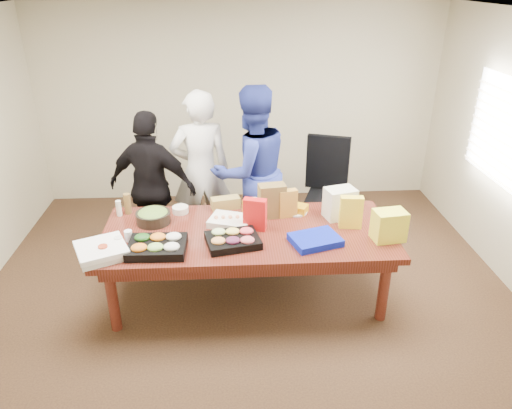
{
  "coord_description": "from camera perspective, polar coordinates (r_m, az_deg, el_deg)",
  "views": [
    {
      "loc": [
        -0.16,
        -4.07,
        3.0
      ],
      "look_at": [
        0.09,
        0.1,
        0.98
      ],
      "focal_mm": 33.71,
      "sensor_mm": 36.0,
      "label": 1
    }
  ],
  "objects": [
    {
      "name": "floor",
      "position": [
        5.06,
        -0.93,
        -10.71
      ],
      "size": [
        5.5,
        5.0,
        0.02
      ],
      "primitive_type": "cube",
      "color": "#47301E",
      "rests_on": "ground"
    },
    {
      "name": "ceiling",
      "position": [
        4.08,
        -1.22,
        21.7
      ],
      "size": [
        5.5,
        5.0,
        0.02
      ],
      "primitive_type": "cube",
      "color": "white",
      "rests_on": "wall_back"
    },
    {
      "name": "wall_back",
      "position": [
        6.77,
        -1.99,
        11.67
      ],
      "size": [
        5.5,
        0.04,
        2.7
      ],
      "primitive_type": "cube",
      "color": "beige",
      "rests_on": "floor"
    },
    {
      "name": "wall_front",
      "position": [
        2.28,
        1.86,
        -20.59
      ],
      "size": [
        5.5,
        0.04,
        2.7
      ],
      "primitive_type": "cube",
      "color": "beige",
      "rests_on": "floor"
    },
    {
      "name": "window_panel",
      "position": [
        5.69,
        27.45,
        7.58
      ],
      "size": [
        0.03,
        1.4,
        1.1
      ],
      "primitive_type": "cube",
      "color": "white",
      "rests_on": "wall_right"
    },
    {
      "name": "window_blinds",
      "position": [
        5.67,
        27.1,
        7.6
      ],
      "size": [
        0.04,
        1.36,
        1.0
      ],
      "primitive_type": "cube",
      "color": "beige",
      "rests_on": "wall_right"
    },
    {
      "name": "conference_table",
      "position": [
        4.84,
        -0.96,
        -7.05
      ],
      "size": [
        2.8,
        1.2,
        0.75
      ],
      "primitive_type": "cube",
      "color": "#4C1C0F",
      "rests_on": "floor"
    },
    {
      "name": "office_chair",
      "position": [
        5.78,
        8.72,
        1.05
      ],
      "size": [
        0.79,
        0.79,
        1.22
      ],
      "primitive_type": "cube",
      "rotation": [
        0.0,
        0.0,
        -0.34
      ],
      "color": "black",
      "rests_on": "floor"
    },
    {
      "name": "person_center",
      "position": [
        5.57,
        -6.57,
        3.94
      ],
      "size": [
        0.76,
        0.57,
        1.89
      ],
      "primitive_type": "imported",
      "rotation": [
        0.0,
        0.0,
        3.32
      ],
      "color": "silver",
      "rests_on": "floor"
    },
    {
      "name": "person_right",
      "position": [
        5.43,
        -0.56,
        3.9
      ],
      "size": [
        1.17,
        1.06,
        1.96
      ],
      "primitive_type": "imported",
      "rotation": [
        0.0,
        0.0,
        3.56
      ],
      "color": "navy",
      "rests_on": "floor"
    },
    {
      "name": "person_left",
      "position": [
        5.45,
        -12.19,
        2.04
      ],
      "size": [
        1.08,
        0.69,
        1.72
      ],
      "primitive_type": "imported",
      "rotation": [
        0.0,
        0.0,
        2.84
      ],
      "color": "black",
      "rests_on": "floor"
    },
    {
      "name": "veggie_tray",
      "position": [
        4.4,
        -11.65,
        -4.96
      ],
      "size": [
        0.52,
        0.42,
        0.08
      ],
      "primitive_type": "cube",
      "rotation": [
        0.0,
        0.0,
        -0.03
      ],
      "color": "black",
      "rests_on": "conference_table"
    },
    {
      "name": "fruit_tray",
      "position": [
        4.42,
        -2.77,
        -4.28
      ],
      "size": [
        0.54,
        0.46,
        0.07
      ],
      "primitive_type": "cube",
      "rotation": [
        0.0,
        0.0,
        0.21
      ],
      "color": "black",
      "rests_on": "conference_table"
    },
    {
      "name": "sheet_cake",
      "position": [
        4.76,
        -3.06,
        -1.99
      ],
      "size": [
        0.48,
        0.41,
        0.07
      ],
      "primitive_type": "cube",
      "rotation": [
        0.0,
        0.0,
        -0.33
      ],
      "color": "white",
      "rests_on": "conference_table"
    },
    {
      "name": "salad_bowl",
      "position": [
        4.89,
        -12.09,
        -1.5
      ],
      "size": [
        0.41,
        0.41,
        0.11
      ],
      "primitive_type": "cylinder",
      "rotation": [
        0.0,
        0.0,
        -0.22
      ],
      "color": "black",
      "rests_on": "conference_table"
    },
    {
      "name": "chip_bag_blue",
      "position": [
        4.47,
        7.05,
        -4.18
      ],
      "size": [
        0.51,
        0.44,
        0.07
      ],
      "primitive_type": "cube",
      "rotation": [
        0.0,
        0.0,
        0.31
      ],
      "color": "#091AAE",
      "rests_on": "conference_table"
    },
    {
      "name": "chip_bag_red",
      "position": [
        4.61,
        -0.13,
        -1.18
      ],
      "size": [
        0.24,
        0.15,
        0.32
      ],
      "primitive_type": "cube",
      "rotation": [
        0.0,
        0.0,
        -0.29
      ],
      "color": "red",
      "rests_on": "conference_table"
    },
    {
      "name": "chip_bag_yellow",
      "position": [
        4.73,
        11.2,
        -0.91
      ],
      "size": [
        0.23,
        0.11,
        0.33
      ],
      "primitive_type": "cube",
      "rotation": [
        0.0,
        0.0,
        -0.11
      ],
      "color": "yellow",
      "rests_on": "conference_table"
    },
    {
      "name": "chip_bag_orange",
      "position": [
        4.87,
        3.77,
        0.14
      ],
      "size": [
        0.2,
        0.12,
        0.29
      ],
      "primitive_type": "cube",
      "rotation": [
        0.0,
        0.0,
        0.22
      ],
      "color": "#BF862E",
      "rests_on": "conference_table"
    },
    {
      "name": "mayo_jar",
      "position": [
        4.99,
        -0.24,
        -0.08
      ],
      "size": [
        0.1,
        0.1,
        0.15
      ],
      "primitive_type": "cylinder",
      "rotation": [
        0.0,
        0.0,
        -0.11
      ],
      "color": "beige",
      "rests_on": "conference_table"
    },
    {
      "name": "mustard_bottle",
      "position": [
        4.87,
        -1.26,
        -0.53
      ],
      "size": [
        0.07,
        0.07,
        0.18
      ],
      "primitive_type": "cylinder",
      "rotation": [
        0.0,
        0.0,
        -0.08
      ],
      "color": "yellow",
      "rests_on": "conference_table"
    },
    {
      "name": "dressing_bottle",
      "position": [
        5.11,
        -15.0,
        0.1
      ],
      "size": [
        0.07,
        0.07,
        0.22
      ],
      "primitive_type": "cylinder",
      "rotation": [
        0.0,
        0.0,
        0.01
      ],
      "color": "brown",
      "rests_on": "conference_table"
    },
    {
      "name": "ranch_bottle",
      "position": [
        5.1,
        -15.97,
        -0.43
      ],
      "size": [
        0.07,
        0.07,
        0.17
      ],
      "primitive_type": "cylinder",
      "rotation": [
        0.0,
        0.0,
        -0.21
      ],
      "color": "silver",
      "rests_on": "conference_table"
    },
    {
      "name": "banana_bunch",
      "position": [
        5.01,
        4.64,
        -0.43
      ],
      "size": [
        0.29,
        0.25,
        0.08
      ],
      "primitive_type": "cube",
      "rotation": [
        0.0,
        0.0,
        -0.49
      ],
      "color": "#DA9A0D",
      "rests_on": "conference_table"
    },
    {
      "name": "bread_loaf",
      "position": [
        5.08,
        -3.64,
        0.2
      ],
      "size": [
        0.32,
        0.19,
        0.12
      ],
      "primitive_type": "cube",
      "rotation": [
        0.0,
        0.0,
        0.23
      ],
      "color": "olive",
      "rests_on": "conference_table"
    },
    {
      "name": "kraft_bag",
      "position": [
        4.86,
        1.89,
        0.47
      ],
      "size": [
        0.29,
        0.19,
        0.35
      ],
      "primitive_type": "cube",
      "rotation": [
        0.0,
        0.0,
        0.15
      ],
      "color": "brown",
      "rests_on": "conference_table"
    },
    {
      "name": "red_cup",
      "position": [
        4.43,
        -17.65,
        -5.3
      ],
      "size": [
        0.1,
        0.1,
        0.11
      ],
      "primitive_type": "cylinder",
      "rotation": [
        0.0,
        0.0,
        -0.2
      ],
      "color": "#AD3A1D",
      "rests_on": "conference_table"
    },
    {
      "name": "clear_cup_a",
      "position": [
        4.53,
        -15.98,
        -4.33
      ],
      "size": [
        0.09,
        0.09,
        0.1
      ],
      "primitive_type": "cylinder",
      "rotation": [
        0.0,
        0.0,
        0.19
      ],
      "color": "silver",
      "rests_on": "conference_table"
    },
    {
      "name": "clear_cup_b",
      "position": [
        4.62,
        -14.89,
        -3.6
      ],
      "size": [
        0.09,
        0.09,
        0.1
      ],
      "primitive_type": "cylinder",
      "rotation": [
        0.0,
        0.0,
        -0.2
      ],
      "color": "white",
      "rests_on": "conference_table"
    },
    {
      "name": "pizza_box_lower",
      "position": [
        4.47,
        -17.74,
        -5.44
      ],
      "size": [
        0.55,
        0.55,
        0.05
      ],
      "primitive_type": "cube",
      "rotation": [
        0.0,
        0.0,
        0.42
      ],
      "color": "silver",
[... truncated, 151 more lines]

